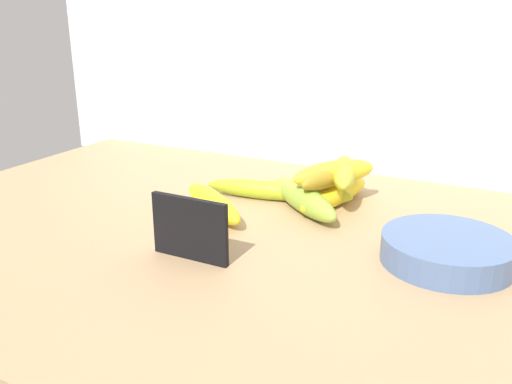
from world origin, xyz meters
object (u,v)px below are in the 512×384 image
object	(u,v)px
banana_2	(335,195)
banana_1	(260,190)
banana_3	(304,198)
banana_6	(334,173)
banana_4	(299,192)
banana_5	(332,175)
chalkboard_sign	(190,231)
banana_7	(344,172)
fruit_bowl	(447,250)
banana_0	(213,203)

from	to	relation	value
banana_2	banana_1	bearing A→B (deg)	-167.79
banana_3	banana_6	size ratio (longest dim) A/B	1.25
banana_4	banana_5	bearing A→B (deg)	0.77
chalkboard_sign	banana_4	size ratio (longest dim) A/B	0.60
banana_5	banana_7	world-z (taller)	banana_7
banana_2	banana_6	distance (cm)	3.97
banana_5	banana_7	distance (cm)	2.54
banana_6	banana_2	bearing A→B (deg)	88.74
chalkboard_sign	fruit_bowl	distance (cm)	32.91
banana_0	banana_3	bearing A→B (deg)	33.25
banana_2	banana_6	size ratio (longest dim) A/B	1.22
banana_3	banana_7	world-z (taller)	banana_7
banana_4	banana_5	distance (cm)	6.70
banana_3	banana_4	distance (cm)	4.33
fruit_bowl	banana_3	size ratio (longest dim) A/B	0.86
banana_3	chalkboard_sign	bearing A→B (deg)	-105.43
chalkboard_sign	banana_1	size ratio (longest dim) A/B	0.57
banana_1	banana_3	size ratio (longest dim) A/B	1.00
banana_3	banana_7	bearing A→B (deg)	52.50
banana_3	banana_6	xyz separation A→B (cm)	(3.54, 4.15, 3.61)
banana_1	banana_2	bearing A→B (deg)	12.21
banana_5	banana_7	bearing A→B (deg)	60.30
chalkboard_sign	banana_0	size ratio (longest dim) A/B	0.60
banana_5	banana_6	xyz separation A→B (cm)	(0.26, 0.44, 0.29)
fruit_bowl	banana_6	xyz separation A→B (cm)	(-19.93, 13.13, 3.95)
banana_1	banana_6	xyz separation A→B (cm)	(12.38, 1.98, 4.13)
banana_2	banana_3	size ratio (longest dim) A/B	0.97
fruit_bowl	banana_1	world-z (taller)	fruit_bowl
banana_4	banana_6	distance (cm)	7.09
fruit_bowl	banana_2	size ratio (longest dim) A/B	0.88
banana_0	banana_1	size ratio (longest dim) A/B	0.94
banana_2	banana_4	size ratio (longest dim) A/B	1.03
banana_1	banana_4	xyz separation A→B (cm)	(6.53, 1.47, 0.17)
banana_5	banana_6	bearing A→B (deg)	59.15
banana_5	banana_4	bearing A→B (deg)	-179.23
chalkboard_sign	banana_7	size ratio (longest dim) A/B	0.68
banana_3	banana_4	bearing A→B (deg)	122.49
fruit_bowl	chalkboard_sign	bearing A→B (deg)	-155.05
banana_2	banana_3	distance (cm)	6.03
banana_0	banana_3	size ratio (longest dim) A/B	0.94
banana_1	banana_5	bearing A→B (deg)	7.24
banana_6	banana_4	bearing A→B (deg)	-175.02
banana_7	fruit_bowl	bearing A→B (deg)	-38.20
banana_1	banana_4	size ratio (longest dim) A/B	1.07
fruit_bowl	banana_1	bearing A→B (deg)	160.96
banana_3	banana_0	bearing A→B (deg)	-146.75
banana_0	banana_2	world-z (taller)	banana_0
banana_4	banana_7	world-z (taller)	banana_7
banana_6	banana_7	distance (cm)	2.04
banana_4	banana_6	world-z (taller)	banana_6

